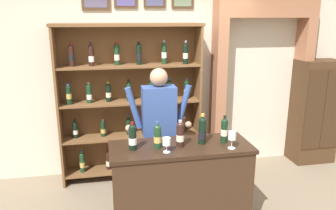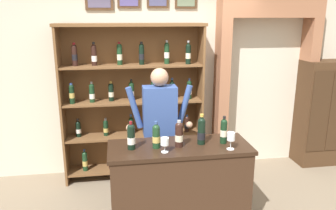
# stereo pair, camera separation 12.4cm
# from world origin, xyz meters

# --- Properties ---
(back_wall) EXTENTS (12.00, 0.19, 3.25)m
(back_wall) POSITION_xyz_m (-0.00, 1.67, 1.63)
(back_wall) COLOR beige
(back_wall) RESTS_ON ground
(wine_shelf) EXTENTS (1.96, 0.37, 2.17)m
(wine_shelf) POSITION_xyz_m (-0.45, 1.37, 1.15)
(wine_shelf) COLOR brown
(wine_shelf) RESTS_ON ground
(archway_doorway) EXTENTS (1.49, 0.45, 2.62)m
(archway_doorway) POSITION_xyz_m (1.52, 1.54, 1.53)
(archway_doorway) COLOR #9E6647
(archway_doorway) RESTS_ON ground
(side_cabinet) EXTENTS (0.64, 0.44, 1.62)m
(side_cabinet) POSITION_xyz_m (2.42, 1.38, 0.81)
(side_cabinet) COLOR #422B19
(side_cabinet) RESTS_ON ground
(tasting_counter) EXTENTS (1.45, 0.56, 0.98)m
(tasting_counter) POSITION_xyz_m (-0.05, -0.00, 0.49)
(tasting_counter) COLOR #382316
(tasting_counter) RESTS_ON ground
(shopkeeper) EXTENTS (0.80, 0.22, 1.68)m
(shopkeeper) POSITION_xyz_m (-0.17, 0.61, 1.04)
(shopkeeper) COLOR #2D3347
(shopkeeper) RESTS_ON ground
(tasting_bottle_super_tuscan) EXTENTS (0.08, 0.08, 0.29)m
(tasting_bottle_super_tuscan) POSITION_xyz_m (-0.54, -0.01, 1.11)
(tasting_bottle_super_tuscan) COLOR black
(tasting_bottle_super_tuscan) RESTS_ON tasting_counter
(tasting_bottle_prosecco) EXTENTS (0.08, 0.08, 0.28)m
(tasting_bottle_prosecco) POSITION_xyz_m (-0.29, -0.02, 1.11)
(tasting_bottle_prosecco) COLOR #19381E
(tasting_bottle_prosecco) RESTS_ON tasting_counter
(tasting_bottle_bianco) EXTENTS (0.08, 0.08, 0.28)m
(tasting_bottle_bianco) POSITION_xyz_m (-0.06, -0.02, 1.11)
(tasting_bottle_bianco) COLOR black
(tasting_bottle_bianco) RESTS_ON tasting_counter
(tasting_bottle_vin_santo) EXTENTS (0.08, 0.08, 0.32)m
(tasting_bottle_vin_santo) POSITION_xyz_m (0.18, 0.01, 1.12)
(tasting_bottle_vin_santo) COLOR black
(tasting_bottle_vin_santo) RESTS_ON tasting_counter
(tasting_bottle_grappa) EXTENTS (0.07, 0.07, 0.29)m
(tasting_bottle_grappa) POSITION_xyz_m (0.41, 0.00, 1.11)
(tasting_bottle_grappa) COLOR black
(tasting_bottle_grappa) RESTS_ON tasting_counter
(wine_glass_left) EXTENTS (0.08, 0.08, 0.15)m
(wine_glass_left) POSITION_xyz_m (-0.22, -0.14, 1.08)
(wine_glass_left) COLOR silver
(wine_glass_left) RESTS_ON tasting_counter
(wine_glass_right) EXTENTS (0.08, 0.08, 0.18)m
(wine_glass_right) POSITION_xyz_m (0.43, -0.17, 1.11)
(wine_glass_right) COLOR silver
(wine_glass_right) RESTS_ON tasting_counter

